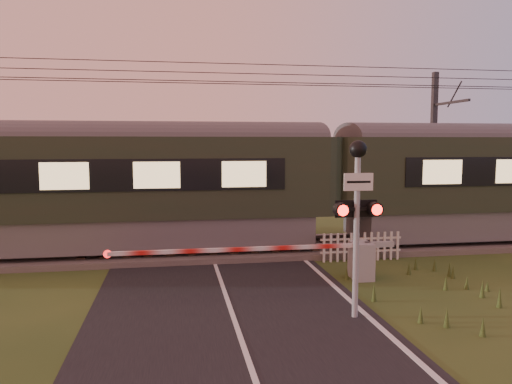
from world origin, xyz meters
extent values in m
plane|color=#263F18|center=(0.00, 0.00, 0.00)|extent=(160.00, 160.00, 0.00)
cube|color=black|center=(0.00, 0.00, 0.01)|extent=(6.00, 140.00, 0.02)
cube|color=#47423D|center=(0.00, 6.50, 0.06)|extent=(140.00, 3.40, 0.24)
cube|color=slate|center=(0.00, 5.78, 0.26)|extent=(140.00, 0.08, 0.14)
cube|color=slate|center=(0.00, 7.22, 0.26)|extent=(140.00, 0.08, 0.14)
cube|color=#2D2116|center=(0.00, 6.50, 0.19)|extent=(0.24, 2.20, 0.06)
cylinder|color=black|center=(0.00, 6.20, 5.50)|extent=(120.00, 0.02, 0.02)
cylinder|color=black|center=(0.00, 6.80, 5.50)|extent=(120.00, 0.02, 0.02)
cylinder|color=black|center=(0.00, 6.50, 6.10)|extent=(120.00, 0.02, 0.02)
cylinder|color=black|center=(0.00, 6.50, 5.80)|extent=(120.00, 0.02, 0.02)
cube|color=gray|center=(3.70, 2.72, 0.49)|extent=(0.49, 0.75, 0.98)
cylinder|color=gray|center=(3.57, 2.72, 0.49)|extent=(0.11, 0.11, 0.98)
cube|color=gray|center=(4.19, 2.72, 0.91)|extent=(0.80, 0.14, 0.14)
cube|color=red|center=(0.39, 2.72, 0.91)|extent=(6.35, 0.10, 0.10)
cylinder|color=red|center=(-2.78, 2.72, 0.91)|extent=(0.20, 0.04, 0.20)
cylinder|color=gray|center=(2.48, -0.08, 1.66)|extent=(0.12, 0.12, 3.32)
cube|color=white|center=(2.48, -0.14, 2.82)|extent=(0.61, 0.03, 0.35)
sphere|color=black|center=(2.48, -0.08, 3.47)|extent=(0.35, 0.35, 0.35)
cube|color=black|center=(2.48, -0.08, 2.27)|extent=(0.83, 0.07, 0.07)
cylinder|color=#FF140C|center=(2.12, -0.26, 2.27)|extent=(0.22, 0.02, 0.22)
cylinder|color=#FF140C|center=(2.83, -0.26, 2.27)|extent=(0.22, 0.02, 0.22)
cube|color=black|center=(2.48, -0.03, 2.27)|extent=(0.88, 0.02, 0.35)
cube|color=silver|center=(4.44, 4.63, 0.29)|extent=(2.57, 0.04, 0.06)
cube|color=silver|center=(4.44, 4.63, 0.68)|extent=(2.57, 0.04, 0.06)
cube|color=#2D2D30|center=(9.00, 8.80, 3.17)|extent=(0.20, 0.20, 6.34)
cube|color=#2D2D30|center=(9.00, 7.65, 5.07)|extent=(0.09, 2.40, 0.09)
camera|label=1|loc=(-1.18, -9.59, 3.61)|focal=35.00mm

